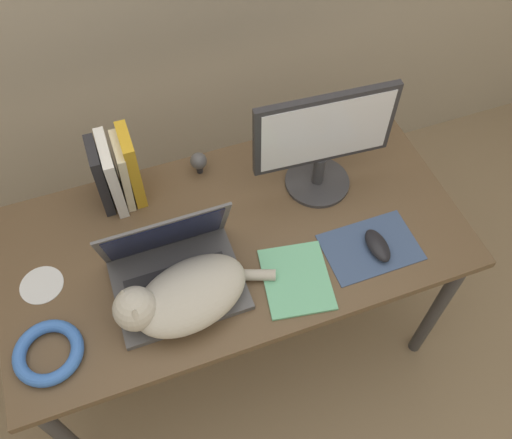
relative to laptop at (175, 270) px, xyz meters
name	(u,v)px	position (x,y,z in m)	size (l,w,h in m)	color
ground_plane	(270,414)	(0.19, -0.26, -0.75)	(12.00, 12.00, 0.00)	#847056
desk	(234,249)	(0.19, 0.08, -0.12)	(1.36, 0.69, 0.70)	brown
laptop	(175,270)	(0.00, 0.00, 0.00)	(0.35, 0.28, 0.27)	#4C4C51
cat	(182,297)	(0.00, -0.09, 0.01)	(0.45, 0.27, 0.15)	#B2ADA3
external_monitor	(323,141)	(0.51, 0.18, 0.14)	(0.42, 0.20, 0.36)	#333338
mousepad	(371,247)	(0.56, -0.09, -0.05)	(0.27, 0.18, 0.00)	#384C75
computer_mouse	(378,246)	(0.57, -0.10, -0.03)	(0.06, 0.11, 0.03)	black
book_row	(117,172)	(-0.08, 0.34, 0.06)	(0.13, 0.16, 0.25)	#232328
cable_coil	(48,353)	(-0.36, -0.10, -0.03)	(0.18, 0.18, 0.03)	blue
notepad	(296,279)	(0.31, -0.12, -0.05)	(0.22, 0.25, 0.01)	#6BBC93
webcam	(199,161)	(0.17, 0.35, 0.00)	(0.05, 0.05, 0.08)	#232328
cd_disc	(42,285)	(-0.36, 0.11, -0.05)	(0.12, 0.12, 0.00)	silver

